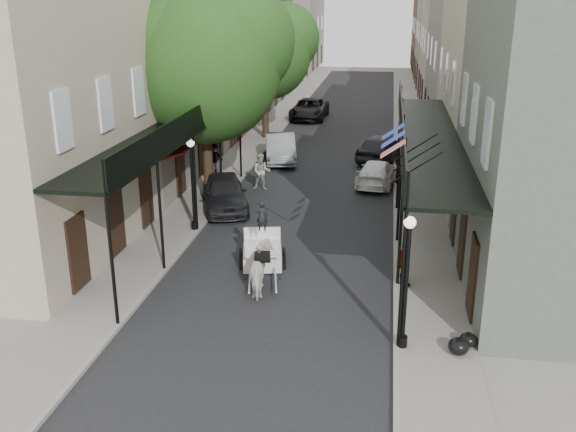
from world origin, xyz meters
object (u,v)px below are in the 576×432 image
at_px(tree_near, 214,58).
at_px(car_right_far, 381,147).
at_px(tree_far, 271,49).
at_px(car_right_near, 377,173).
at_px(pedestrian_walking, 262,172).
at_px(lamppost_right_far, 400,130).
at_px(lamppost_right_near, 406,281).
at_px(carriage, 262,236).
at_px(car_left_near, 225,192).
at_px(car_left_mid, 280,148).
at_px(horse, 262,269).
at_px(pedestrian_sidewalk_right, 405,263).
at_px(pedestrian_sidewalk_left, 214,157).
at_px(car_left_far, 309,109).
at_px(lamppost_left, 193,183).

height_order(tree_near, car_right_far, tree_near).
bearing_deg(tree_far, car_right_near, -54.52).
bearing_deg(pedestrian_walking, tree_near, -138.02).
bearing_deg(lamppost_right_far, lamppost_right_near, -90.00).
height_order(tree_near, carriage, tree_near).
height_order(pedestrian_walking, car_right_near, pedestrian_walking).
bearing_deg(car_left_near, car_right_near, 18.34).
height_order(lamppost_right_near, car_left_mid, lamppost_right_near).
distance_m(tree_near, pedestrian_walking, 6.17).
distance_m(tree_near, tree_far, 14.02).
relative_size(lamppost_right_far, horse, 2.02).
distance_m(horse, carriage, 2.43).
distance_m(tree_near, horse, 11.50).
xyz_separation_m(lamppost_right_near, car_left_mid, (-6.70, 20.03, -1.27)).
distance_m(tree_far, pedestrian_sidewalk_right, 24.33).
bearing_deg(carriage, pedestrian_sidewalk_left, 101.95).
distance_m(car_left_mid, car_left_far, 13.50).
bearing_deg(horse, pedestrian_walking, -89.94).
xyz_separation_m(carriage, pedestrian_walking, (-1.78, 8.89, -0.10)).
bearing_deg(lamppost_right_near, horse, 145.95).
height_order(carriage, car_right_near, carriage).
relative_size(pedestrian_walking, car_left_mid, 0.39).
xyz_separation_m(pedestrian_sidewalk_right, car_right_far, (-1.06, 17.16, -0.11)).
bearing_deg(car_left_mid, pedestrian_sidewalk_right, -78.74).
distance_m(pedestrian_walking, pedestrian_sidewalk_right, 12.36).
distance_m(carriage, pedestrian_sidewalk_left, 12.39).
bearing_deg(horse, lamppost_right_near, 134.73).
bearing_deg(car_left_mid, pedestrian_sidewalk_left, -144.51).
bearing_deg(car_left_mid, car_left_near, -107.91).
relative_size(lamppost_left, car_left_far, 0.67).
bearing_deg(car_left_far, lamppost_right_far, -62.01).
distance_m(lamppost_right_near, car_left_far, 34.22).
bearing_deg(tree_far, car_left_mid, -75.01).
height_order(tree_near, car_left_mid, tree_near).
bearing_deg(tree_far, lamppost_right_near, -72.32).
xyz_separation_m(pedestrian_sidewalk_left, car_right_near, (8.67, -0.74, -0.29)).
bearing_deg(car_left_far, lamppost_left, -91.71).
distance_m(pedestrian_sidewalk_left, car_left_mid, 4.50).
xyz_separation_m(car_left_far, car_right_far, (5.74, -12.47, 0.02)).
distance_m(pedestrian_sidewalk_right, car_left_near, 10.54).
xyz_separation_m(tree_far, lamppost_left, (0.15, -18.18, -3.79)).
xyz_separation_m(lamppost_left, horse, (3.78, -5.02, -1.27)).
bearing_deg(car_left_near, tree_far, 73.66).
height_order(lamppost_left, car_left_far, lamppost_left).
xyz_separation_m(lamppost_right_far, carriage, (-4.89, -14.64, -1.04)).
bearing_deg(pedestrian_sidewalk_left, lamppost_left, 75.15).
bearing_deg(car_right_far, car_left_near, 73.91).
bearing_deg(car_left_near, lamppost_right_near, -73.78).
height_order(tree_near, lamppost_right_near, tree_near).
distance_m(tree_far, horse, 24.06).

